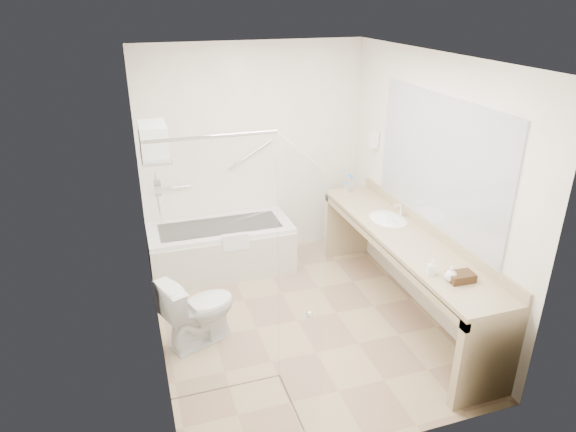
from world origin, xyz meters
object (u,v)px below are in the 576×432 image
object	(u,v)px
bathtub	(221,248)
water_bottle_left	(350,183)
vanity_counter	(403,255)
toilet	(199,309)
amenity_basket	(461,277)

from	to	relation	value
bathtub	water_bottle_left	bearing A→B (deg)	-5.28
bathtub	vanity_counter	xyz separation A→B (m)	(1.52, -1.39, 0.36)
water_bottle_left	vanity_counter	bearing A→B (deg)	-89.19
vanity_counter	toilet	bearing A→B (deg)	176.31
vanity_counter	bathtub	bearing A→B (deg)	137.65
amenity_basket	water_bottle_left	bearing A→B (deg)	90.42
toilet	water_bottle_left	distance (m)	2.33
toilet	amenity_basket	distance (m)	2.28
vanity_counter	amenity_basket	bearing A→B (deg)	-90.14
vanity_counter	amenity_basket	xyz separation A→B (m)	(-0.00, -0.88, 0.24)
bathtub	water_bottle_left	xyz separation A→B (m)	(1.51, -0.14, 0.66)
vanity_counter	water_bottle_left	bearing A→B (deg)	90.81
amenity_basket	water_bottle_left	world-z (taller)	water_bottle_left
vanity_counter	toilet	world-z (taller)	vanity_counter
water_bottle_left	bathtub	bearing A→B (deg)	174.72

